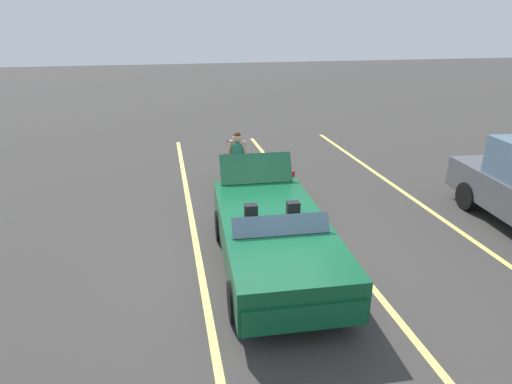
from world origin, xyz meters
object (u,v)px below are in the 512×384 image
(suitcase_large_black, at_px, (233,168))
(traveler_person, at_px, (238,161))
(convertible_car, at_px, (276,244))
(suitcase_medium_bright, at_px, (286,184))
(suitcase_small_carryon, at_px, (273,176))

(suitcase_large_black, xyz_separation_m, traveler_person, (1.19, -0.08, 0.56))
(convertible_car, height_order, suitcase_medium_bright, convertible_car)
(suitcase_large_black, relative_size, suitcase_small_carryon, 2.26)
(suitcase_small_carryon, bearing_deg, suitcase_large_black, 142.40)
(convertible_car, relative_size, suitcase_small_carryon, 8.57)
(suitcase_small_carryon, distance_m, traveler_person, 1.44)
(suitcase_medium_bright, distance_m, traveler_person, 1.34)
(suitcase_large_black, bearing_deg, suitcase_small_carryon, -64.80)
(suitcase_large_black, height_order, suitcase_medium_bright, suitcase_large_black)
(suitcase_medium_bright, relative_size, suitcase_small_carryon, 1.75)
(suitcase_small_carryon, bearing_deg, traveler_person, -157.52)
(convertible_car, bearing_deg, suitcase_large_black, -177.62)
(convertible_car, xyz_separation_m, traveler_person, (-3.59, -0.04, 0.34))
(convertible_car, distance_m, suitcase_large_black, 4.79)
(traveler_person, bearing_deg, convertible_car, 26.18)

